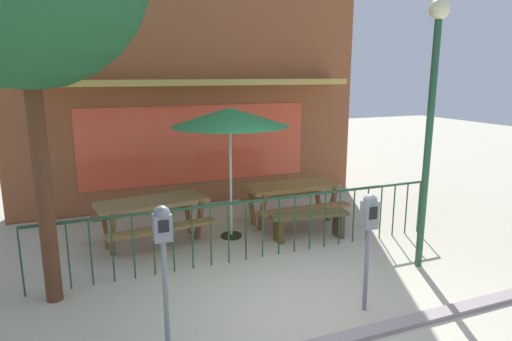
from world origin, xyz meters
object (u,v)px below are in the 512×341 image
Objects in this scene: patio_bench at (309,220)px; parking_meter_far at (369,222)px; street_lamp at (432,98)px; picnic_table_right at (292,192)px; picnic_table_left at (152,209)px; parking_meter_near at (163,240)px; patio_umbrella at (230,118)px.

patio_bench is 0.96× the size of parking_meter_far.
parking_meter_far is 0.39× the size of street_lamp.
picnic_table_right is 0.96m from patio_bench.
street_lamp is (3.59, -2.43, 1.92)m from picnic_table_left.
parking_meter_far is (2.05, -3.20, 0.54)m from picnic_table_left.
patio_bench is (2.58, -0.82, -0.26)m from picnic_table_left.
parking_meter_far reaches higher than picnic_table_left.
picnic_table_right is 4.44m from parking_meter_near.
patio_bench is 3.81m from parking_meter_near.
patio_umbrella reaches higher than picnic_table_right.
patio_bench is at bearing 122.06° from street_lamp.
patio_bench is 0.37× the size of street_lamp.
picnic_table_left reaches higher than patio_bench.
picnic_table_left is at bearing -178.06° from picnic_table_right.
street_lamp reaches higher than picnic_table_left.
picnic_table_left is at bearing 170.94° from patio_umbrella.
picnic_table_right is 1.14× the size of parking_meter_near.
street_lamp is at bearing 26.62° from parking_meter_far.
patio_umbrella is 3.23m from parking_meter_far.
picnic_table_left is 3.15m from parking_meter_near.
patio_bench is (1.24, -0.61, -1.79)m from patio_umbrella.
parking_meter_near is (-2.94, -2.25, 0.87)m from patio_bench.
picnic_table_right is at bearing 78.93° from parking_meter_far.
picnic_table_right is at bearing 45.97° from parking_meter_near.
patio_umbrella is at bearing 59.21° from parking_meter_near.
parking_meter_near reaches higher than picnic_table_left.
picnic_table_right is 0.47× the size of street_lamp.
parking_meter_far is (0.71, -2.99, -0.99)m from patio_umbrella.
patio_umbrella is at bearing -167.30° from picnic_table_right.
patio_umbrella is at bearing 153.84° from patio_bench.
picnic_table_left is at bearing 162.31° from patio_bench.
picnic_table_left is 4.74m from street_lamp.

